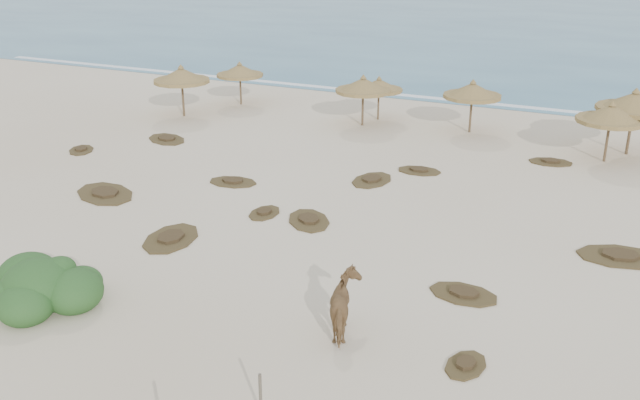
% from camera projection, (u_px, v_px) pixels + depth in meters
% --- Properties ---
extents(ground, '(160.00, 160.00, 0.00)m').
position_uv_depth(ground, '(209.00, 280.00, 21.54)').
color(ground, beige).
rests_on(ground, ground).
extents(ocean, '(200.00, 100.00, 0.01)m').
position_uv_depth(ocean, '(553.00, 13.00, 85.05)').
color(ocean, '#2B5F83').
rests_on(ocean, ground).
extents(foam_line, '(70.00, 0.60, 0.01)m').
position_uv_depth(foam_line, '(442.00, 99.00, 43.56)').
color(foam_line, white).
rests_on(foam_line, ground).
extents(palapa_0, '(3.81, 3.81, 2.89)m').
position_uv_depth(palapa_0, '(181.00, 76.00, 39.01)').
color(palapa_0, brown).
rests_on(palapa_0, ground).
extents(palapa_1, '(2.91, 2.91, 2.56)m').
position_uv_depth(palapa_1, '(240.00, 71.00, 41.66)').
color(palapa_1, brown).
rests_on(palapa_1, ground).
extents(palapa_2, '(2.84, 2.84, 2.40)m').
position_uv_depth(palapa_2, '(379.00, 86.00, 38.45)').
color(palapa_2, brown).
rests_on(palapa_2, ground).
extents(palapa_3, '(3.77, 3.77, 2.73)m').
position_uv_depth(palapa_3, '(363.00, 86.00, 37.22)').
color(palapa_3, brown).
rests_on(palapa_3, ground).
extents(palapa_4, '(3.66, 3.66, 2.76)m').
position_uv_depth(palapa_4, '(472.00, 91.00, 35.98)').
color(palapa_4, brown).
rests_on(palapa_4, ground).
extents(palapa_5, '(3.67, 3.67, 2.80)m').
position_uv_depth(palapa_5, '(611.00, 115.00, 31.47)').
color(palapa_5, brown).
rests_on(palapa_5, ground).
extents(palapa_6, '(3.89, 3.89, 3.15)m').
position_uv_depth(palapa_6, '(634.00, 103.00, 32.40)').
color(palapa_6, brown).
rests_on(palapa_6, ground).
extents(horse, '(1.54, 2.08, 1.60)m').
position_uv_depth(horse, '(346.00, 306.00, 18.50)').
color(horse, olive).
rests_on(horse, ground).
extents(fence_post_far, '(0.10, 0.10, 1.04)m').
position_uv_depth(fence_post_far, '(261.00, 394.00, 15.51)').
color(fence_post_far, '#685F4E').
rests_on(fence_post_far, ground).
extents(bush, '(3.49, 3.07, 1.56)m').
position_uv_depth(bush, '(42.00, 287.00, 20.06)').
color(bush, '#325D27').
rests_on(bush, ground).
extents(scrub_1, '(3.56, 3.06, 0.16)m').
position_uv_depth(scrub_1, '(105.00, 193.00, 28.31)').
color(scrub_1, '#4D3E22').
rests_on(scrub_1, ground).
extents(scrub_2, '(1.07, 1.61, 0.16)m').
position_uv_depth(scrub_2, '(264.00, 213.00, 26.43)').
color(scrub_2, '#4D3E22').
rests_on(scrub_2, ground).
extents(scrub_3, '(2.52, 2.67, 0.16)m').
position_uv_depth(scrub_3, '(309.00, 220.00, 25.78)').
color(scrub_3, '#4D3E22').
rests_on(scrub_3, ground).
extents(scrub_4, '(2.16, 1.50, 0.16)m').
position_uv_depth(scrub_4, '(464.00, 293.00, 20.68)').
color(scrub_4, '#4D3E22').
rests_on(scrub_4, ground).
extents(scrub_5, '(3.12, 2.41, 0.16)m').
position_uv_depth(scrub_5, '(621.00, 256.00, 23.00)').
color(scrub_5, '#4D3E22').
rests_on(scrub_5, ground).
extents(scrub_6, '(2.84, 2.47, 0.16)m').
position_uv_depth(scrub_6, '(167.00, 139.00, 35.42)').
color(scrub_6, '#4D3E22').
rests_on(scrub_6, ground).
extents(scrub_7, '(2.00, 1.38, 0.16)m').
position_uv_depth(scrub_7, '(419.00, 170.00, 30.93)').
color(scrub_7, '#4D3E22').
rests_on(scrub_7, ground).
extents(scrub_8, '(1.88, 2.04, 0.16)m').
position_uv_depth(scrub_8, '(81.00, 150.00, 33.73)').
color(scrub_8, '#4D3E22').
rests_on(scrub_8, ground).
extents(scrub_9, '(2.13, 2.87, 0.16)m').
position_uv_depth(scrub_9, '(171.00, 238.00, 24.31)').
color(scrub_9, '#4D3E22').
rests_on(scrub_9, ground).
extents(scrub_10, '(2.09, 1.52, 0.16)m').
position_uv_depth(scrub_10, '(551.00, 162.00, 32.05)').
color(scrub_10, '#4D3E22').
rests_on(scrub_10, ground).
extents(scrub_12, '(1.15, 1.55, 0.16)m').
position_uv_depth(scrub_12, '(466.00, 365.00, 17.35)').
color(scrub_12, '#4D3E22').
rests_on(scrub_12, ground).
extents(scrub_13, '(2.20, 1.57, 0.16)m').
position_uv_depth(scrub_13, '(233.00, 182.00, 29.59)').
color(scrub_13, '#4D3E22').
rests_on(scrub_13, ground).
extents(scrub_14, '(1.77, 2.43, 0.16)m').
position_uv_depth(scrub_14, '(372.00, 180.00, 29.80)').
color(scrub_14, '#4D3E22').
rests_on(scrub_14, ground).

